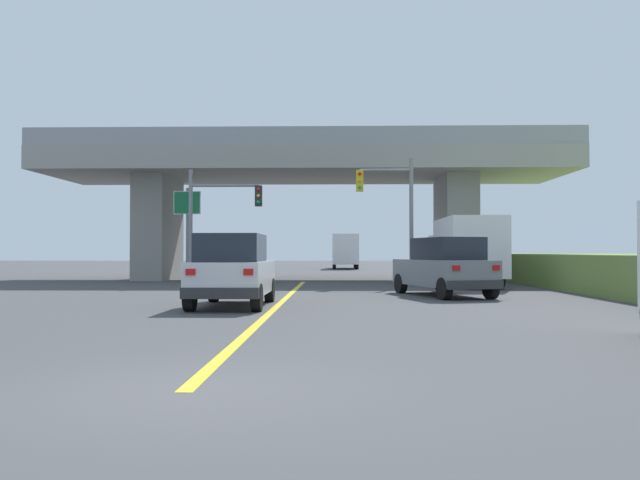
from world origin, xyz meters
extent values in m
plane|color=#424244|center=(0.00, 29.32, 0.00)|extent=(160.00, 160.00, 0.00)
cube|color=gray|center=(0.00, 29.32, 6.30)|extent=(28.23, 8.05, 1.18)
cube|color=gray|center=(-8.27, 29.32, 2.86)|extent=(1.70, 4.83, 5.71)
cube|color=gray|center=(8.27, 29.32, 2.86)|extent=(1.70, 4.83, 5.71)
cube|color=gray|center=(0.00, 25.45, 7.34)|extent=(28.23, 0.20, 0.90)
cube|color=gray|center=(0.00, 33.20, 7.34)|extent=(28.23, 0.20, 0.90)
cube|color=yellow|center=(0.00, 13.20, 0.00)|extent=(0.20, 26.39, 0.01)
cube|color=silver|center=(-1.23, 11.30, 0.81)|extent=(1.92, 4.39, 0.90)
cube|color=#1E232D|center=(-1.23, 10.97, 1.64)|extent=(1.69, 2.41, 0.76)
cube|color=#2D2D30|center=(-1.23, 9.15, 0.50)|extent=(1.96, 0.20, 0.28)
cube|color=red|center=(-1.95, 9.08, 1.03)|extent=(0.24, 0.06, 0.16)
cube|color=red|center=(-0.51, 9.08, 1.03)|extent=(0.24, 0.06, 0.16)
cylinder|color=black|center=(-2.09, 12.94, 0.36)|extent=(0.26, 0.72, 0.72)
cylinder|color=black|center=(-0.37, 12.94, 0.36)|extent=(0.26, 0.72, 0.72)
cylinder|color=black|center=(-2.09, 9.65, 0.36)|extent=(0.26, 0.72, 0.72)
cylinder|color=black|center=(-0.37, 9.65, 0.36)|extent=(0.26, 0.72, 0.72)
cube|color=slate|center=(5.37, 15.81, 0.81)|extent=(3.11, 5.07, 0.90)
cube|color=#1E232D|center=(5.47, 15.47, 1.64)|extent=(2.30, 2.96, 0.76)
cube|color=#2D2D30|center=(6.03, 13.58, 0.50)|extent=(1.86, 0.73, 0.28)
cube|color=red|center=(5.39, 13.32, 1.03)|extent=(0.25, 0.13, 0.16)
cube|color=red|center=(6.71, 13.71, 1.03)|extent=(0.25, 0.13, 0.16)
cylinder|color=black|center=(4.06, 17.32, 0.36)|extent=(0.45, 0.76, 0.72)
cylinder|color=black|center=(5.63, 17.79, 0.36)|extent=(0.45, 0.76, 0.72)
cylinder|color=black|center=(5.10, 13.83, 0.36)|extent=(0.45, 0.76, 0.72)
cylinder|color=black|center=(6.67, 14.29, 0.36)|extent=(0.45, 0.76, 0.72)
cube|color=silver|center=(7.48, 25.40, 1.40)|extent=(2.20, 2.00, 1.90)
cube|color=white|center=(7.48, 21.75, 1.73)|extent=(2.31, 5.30, 2.56)
cube|color=#195999|center=(7.48, 21.75, 1.09)|extent=(2.33, 5.19, 0.24)
cylinder|color=black|center=(6.48, 25.40, 0.45)|extent=(0.30, 0.90, 0.90)
cylinder|color=black|center=(8.48, 25.40, 0.45)|extent=(0.30, 0.90, 0.90)
cylinder|color=black|center=(6.48, 20.43, 0.45)|extent=(0.30, 0.90, 0.90)
cylinder|color=black|center=(8.48, 20.43, 0.45)|extent=(0.30, 0.90, 0.90)
cylinder|color=slate|center=(5.06, 22.50, 2.87)|extent=(0.18, 0.18, 5.74)
cylinder|color=slate|center=(3.90, 22.50, 5.23)|extent=(2.32, 0.12, 0.12)
cube|color=gold|center=(2.73, 22.50, 4.75)|extent=(0.32, 0.26, 0.96)
sphere|color=red|center=(2.73, 22.35, 5.05)|extent=(0.16, 0.16, 0.16)
sphere|color=gold|center=(2.73, 22.35, 4.75)|extent=(0.16, 0.16, 0.16)
sphere|color=green|center=(2.73, 22.35, 4.45)|extent=(0.16, 0.16, 0.16)
cylinder|color=slate|center=(-5.06, 23.00, 2.67)|extent=(0.18, 0.18, 5.35)
cylinder|color=slate|center=(-3.48, 23.00, 4.59)|extent=(3.15, 0.12, 0.12)
cube|color=#232326|center=(-1.91, 23.00, 4.11)|extent=(0.32, 0.26, 0.96)
sphere|color=red|center=(-1.91, 22.85, 4.41)|extent=(0.16, 0.16, 0.16)
sphere|color=gold|center=(-1.91, 22.85, 4.11)|extent=(0.16, 0.16, 0.16)
sphere|color=green|center=(-1.91, 22.85, 3.81)|extent=(0.16, 0.16, 0.16)
cylinder|color=slate|center=(-5.97, 26.32, 2.41)|extent=(0.14, 0.14, 4.81)
cube|color=#146638|center=(-5.97, 26.26, 4.06)|extent=(1.31, 0.08, 1.11)
cube|color=white|center=(-5.97, 26.25, 4.06)|extent=(1.39, 0.04, 1.19)
cube|color=navy|center=(2.52, 55.82, 1.40)|extent=(2.20, 2.00, 1.90)
cube|color=silver|center=(2.52, 52.31, 1.79)|extent=(2.31, 5.03, 2.68)
cube|color=#195999|center=(2.52, 52.31, 1.12)|extent=(2.33, 4.93, 0.24)
cylinder|color=black|center=(1.52, 55.82, 0.45)|extent=(0.30, 0.90, 0.90)
cylinder|color=black|center=(3.52, 55.82, 0.45)|extent=(0.30, 0.90, 0.90)
cylinder|color=black|center=(1.52, 51.05, 0.45)|extent=(0.30, 0.90, 0.90)
cylinder|color=black|center=(3.52, 51.05, 0.45)|extent=(0.30, 0.90, 0.90)
camera|label=1|loc=(1.65, -7.08, 1.52)|focal=36.82mm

